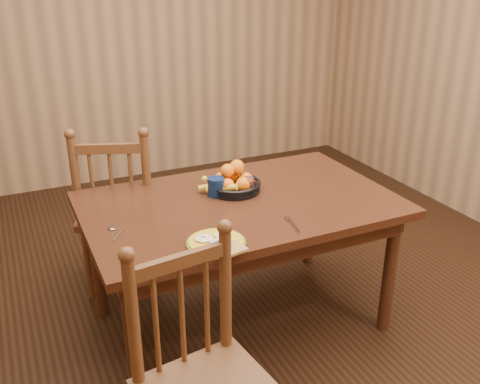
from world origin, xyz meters
name	(u,v)px	position (x,y,z in m)	size (l,w,h in m)	color
room	(240,86)	(0.00, 0.00, 1.35)	(4.52, 5.02, 2.72)	black
dining_table	(240,216)	(0.00, 0.00, 0.67)	(1.60, 1.00, 0.75)	black
chair_far	(120,211)	(-0.50, 0.65, 0.51)	(0.61, 0.59, 1.05)	#482715
breakfast_plate	(217,242)	(-0.29, -0.39, 0.76)	(0.26, 0.30, 0.04)	#59601E
fork	(292,224)	(0.11, -0.35, 0.75)	(0.05, 0.18, 0.00)	silver
spoon	(114,230)	(-0.67, -0.06, 0.75)	(0.08, 0.15, 0.01)	silver
coffee_mug	(217,187)	(-0.08, 0.11, 0.80)	(0.13, 0.09, 0.10)	#0B1C3E
juice_glass	(248,186)	(0.08, 0.07, 0.79)	(0.06, 0.06, 0.09)	silver
fruit_bowl	(233,182)	(0.02, 0.14, 0.80)	(0.32, 0.29, 0.17)	black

